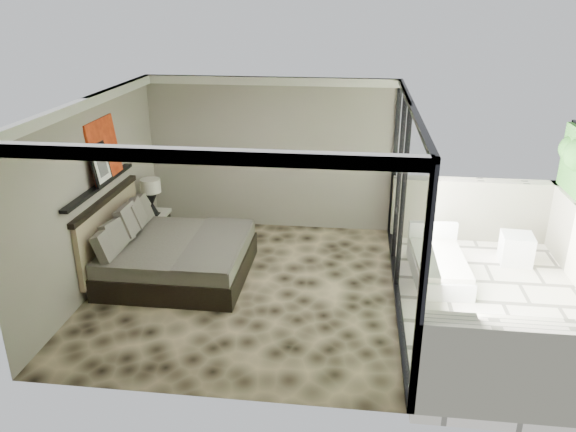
# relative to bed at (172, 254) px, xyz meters

# --- Properties ---
(floor) EXTENTS (5.00, 5.00, 0.00)m
(floor) POSITION_rel_bed_xyz_m (1.23, -0.27, -0.35)
(floor) COLOR black
(floor) RESTS_ON ground
(ceiling) EXTENTS (4.50, 5.00, 0.02)m
(ceiling) POSITION_rel_bed_xyz_m (1.23, -0.27, 2.44)
(ceiling) COLOR silver
(ceiling) RESTS_ON back_wall
(back_wall) EXTENTS (4.50, 0.02, 2.80)m
(back_wall) POSITION_rel_bed_xyz_m (1.23, 2.22, 1.05)
(back_wall) COLOR gray
(back_wall) RESTS_ON floor
(left_wall) EXTENTS (0.02, 5.00, 2.80)m
(left_wall) POSITION_rel_bed_xyz_m (-1.01, -0.27, 1.05)
(left_wall) COLOR gray
(left_wall) RESTS_ON floor
(glass_wall) EXTENTS (0.08, 5.00, 2.80)m
(glass_wall) POSITION_rel_bed_xyz_m (3.48, -0.27, 1.05)
(glass_wall) COLOR white
(glass_wall) RESTS_ON floor
(terrace_slab) EXTENTS (3.00, 5.00, 0.12)m
(terrace_slab) POSITION_rel_bed_xyz_m (4.98, -0.27, -0.41)
(terrace_slab) COLOR beige
(terrace_slab) RESTS_ON ground
(picture_ledge) EXTENTS (0.12, 2.20, 0.05)m
(picture_ledge) POSITION_rel_bed_xyz_m (-0.95, -0.17, 1.15)
(picture_ledge) COLOR black
(picture_ledge) RESTS_ON left_wall
(bed) EXTENTS (2.18, 2.11, 1.21)m
(bed) POSITION_rel_bed_xyz_m (0.00, 0.00, 0.00)
(bed) COLOR black
(bed) RESTS_ON floor
(nightstand) EXTENTS (0.53, 0.53, 0.50)m
(nightstand) POSITION_rel_bed_xyz_m (-0.75, 1.31, -0.10)
(nightstand) COLOR black
(nightstand) RESTS_ON floor
(table_lamp) EXTENTS (0.35, 0.35, 0.63)m
(table_lamp) POSITION_rel_bed_xyz_m (-0.74, 1.27, 0.57)
(table_lamp) COLOR black
(table_lamp) RESTS_ON nightstand
(abstract_canvas) EXTENTS (0.13, 0.90, 0.90)m
(abstract_canvas) POSITION_rel_bed_xyz_m (-0.97, 0.14, 1.62)
(abstract_canvas) COLOR #AB2D0E
(abstract_canvas) RESTS_ON picture_ledge
(framed_print) EXTENTS (0.11, 0.50, 0.60)m
(framed_print) POSITION_rel_bed_xyz_m (-0.91, -0.14, 1.47)
(framed_print) COLOR black
(framed_print) RESTS_ON picture_ledge
(ottoman) EXTENTS (0.52, 0.52, 0.49)m
(ottoman) POSITION_rel_bed_xyz_m (5.47, 1.13, -0.11)
(ottoman) COLOR silver
(ottoman) RESTS_ON terrace_slab
(lounger) EXTENTS (0.86, 1.62, 0.62)m
(lounger) POSITION_rel_bed_xyz_m (4.15, 0.50, -0.16)
(lounger) COLOR silver
(lounger) RESTS_ON terrace_slab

